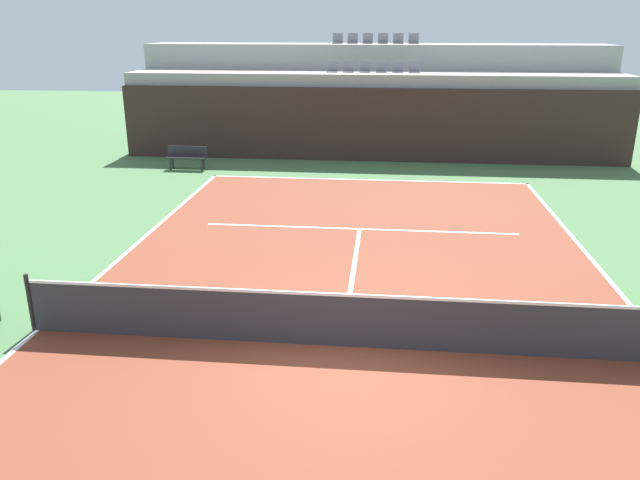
{
  "coord_description": "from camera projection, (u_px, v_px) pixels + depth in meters",
  "views": [
    {
      "loc": [
        0.62,
        -9.38,
        5.18
      ],
      "look_at": [
        -0.59,
        2.0,
        1.2
      ],
      "focal_mm": 35.06,
      "sensor_mm": 36.0,
      "label": 1
    }
  ],
  "objects": [
    {
      "name": "ground_plane",
      "position": [
        342.0,
        346.0,
        10.58
      ],
      "size": [
        80.0,
        80.0,
        0.0
      ],
      "primitive_type": "plane",
      "color": "#477042"
    },
    {
      "name": "stands_tier_lower",
      "position": [
        372.0,
        114.0,
        25.63
      ],
      "size": [
        19.87,
        2.4,
        3.31
      ],
      "primitive_type": "cube",
      "color": "#9E9E99",
      "rests_on": "ground_plane"
    },
    {
      "name": "sideline_left",
      "position": [
        37.0,
        330.0,
        11.12
      ],
      "size": [
        0.1,
        24.0,
        0.0
      ],
      "primitive_type": "cube",
      "color": "white",
      "rests_on": "court_surface"
    },
    {
      "name": "service_line_far",
      "position": [
        360.0,
        229.0,
        16.58
      ],
      "size": [
        8.26,
        0.1,
        0.0
      ],
      "primitive_type": "cube",
      "color": "white",
      "rests_on": "court_surface"
    },
    {
      "name": "stands_tier_upper",
      "position": [
        374.0,
        95.0,
        27.71
      ],
      "size": [
        19.87,
        2.4,
        4.34
      ],
      "primitive_type": "cube",
      "color": "#9E9E99",
      "rests_on": "ground_plane"
    },
    {
      "name": "seating_row_lower",
      "position": [
        373.0,
        69.0,
        25.13
      ],
      "size": [
        3.73,
        0.44,
        0.44
      ],
      "color": "slate",
      "rests_on": "stands_tier_lower"
    },
    {
      "name": "court_surface",
      "position": [
        342.0,
        346.0,
        10.57
      ],
      "size": [
        11.0,
        24.0,
        0.01
      ],
      "primitive_type": "cube",
      "color": "brown",
      "rests_on": "ground_plane"
    },
    {
      "name": "tennis_net",
      "position": [
        343.0,
        319.0,
        10.41
      ],
      "size": [
        11.08,
        0.08,
        1.07
      ],
      "color": "black",
      "rests_on": "court_surface"
    },
    {
      "name": "back_wall",
      "position": [
        371.0,
        125.0,
        24.44
      ],
      "size": [
        19.87,
        0.3,
        2.83
      ],
      "primitive_type": "cube",
      "color": "#33231E",
      "rests_on": "ground_plane"
    },
    {
      "name": "player_bench",
      "position": [
        187.0,
        156.0,
        23.29
      ],
      "size": [
        1.5,
        0.4,
        0.85
      ],
      "color": "#232328",
      "rests_on": "ground_plane"
    },
    {
      "name": "seating_row_upper",
      "position": [
        375.0,
        41.0,
        27.05
      ],
      "size": [
        3.73,
        0.44,
        0.44
      ],
      "color": "slate",
      "rests_on": "stands_tier_upper"
    },
    {
      "name": "centre_service_line",
      "position": [
        353.0,
        274.0,
        13.58
      ],
      "size": [
        0.1,
        6.4,
        0.0
      ],
      "primitive_type": "cube",
      "color": "white",
      "rests_on": "court_surface"
    },
    {
      "name": "baseline_far",
      "position": [
        367.0,
        180.0,
        21.8
      ],
      "size": [
        11.0,
        0.1,
        0.0
      ],
      "primitive_type": "cube",
      "color": "white",
      "rests_on": "court_surface"
    }
  ]
}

